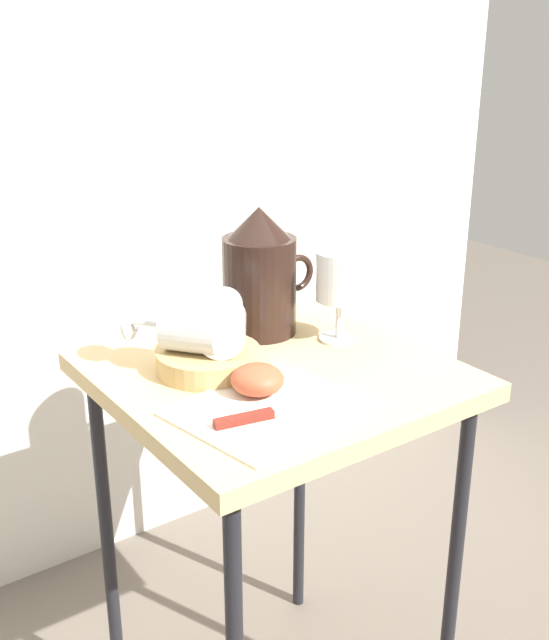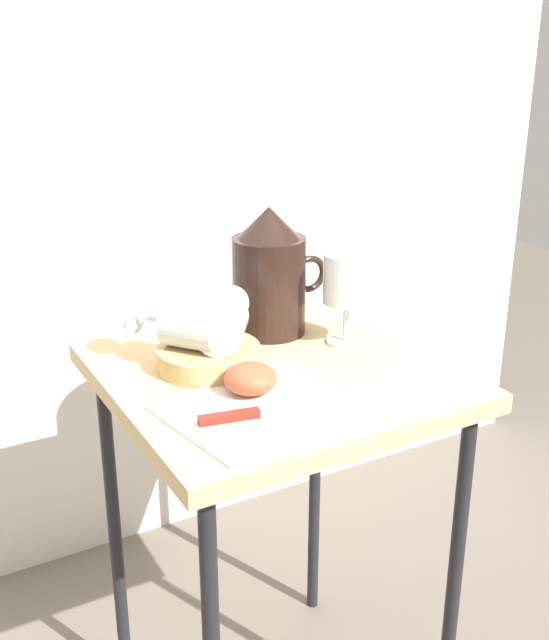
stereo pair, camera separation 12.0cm
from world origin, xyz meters
name	(u,v)px [view 2 (the right image)]	position (x,y,z in m)	size (l,w,h in m)	color
curtain_drape	(123,131)	(0.00, 0.67, 1.01)	(2.40, 0.03, 2.03)	silver
table	(275,410)	(0.00, 0.00, 0.64)	(0.52, 0.51, 0.72)	tan
linen_napkin	(258,408)	(-0.09, -0.11, 0.72)	(0.25, 0.21, 0.00)	silver
basket_tray	(209,357)	(-0.09, 0.05, 0.74)	(0.16, 0.16, 0.04)	tan
pitcher	(269,282)	(0.07, 0.14, 0.81)	(0.18, 0.13, 0.22)	black
wine_glass_upright	(347,283)	(0.15, 0.03, 0.82)	(0.08, 0.08, 0.16)	silver
wine_glass_tipped_near	(223,324)	(-0.07, 0.04, 0.79)	(0.14, 0.16, 0.07)	silver
wine_glass_tipped_far	(191,325)	(-0.11, 0.06, 0.79)	(0.15, 0.16, 0.08)	silver
apple_half_left	(250,378)	(-0.08, -0.07, 0.74)	(0.08, 0.08, 0.04)	#C15133
knife	(257,414)	(-0.11, -0.14, 0.73)	(0.23, 0.06, 0.01)	silver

